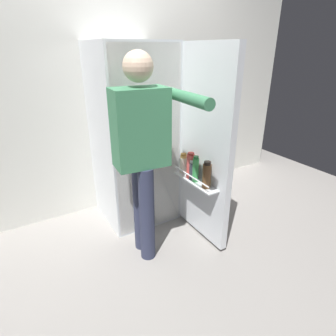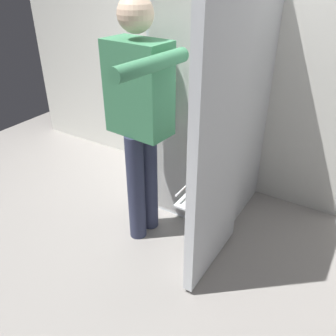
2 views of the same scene
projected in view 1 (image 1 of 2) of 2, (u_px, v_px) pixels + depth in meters
ground_plane at (164, 241)px, 2.53m from camera, size 5.38×5.38×0.00m
kitchen_wall at (115, 84)px, 2.78m from camera, size 4.40×0.10×2.53m
refrigerator at (139, 137)px, 2.62m from camera, size 0.72×1.28×1.66m
person at (142, 146)px, 2.04m from camera, size 0.51×0.72×1.59m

